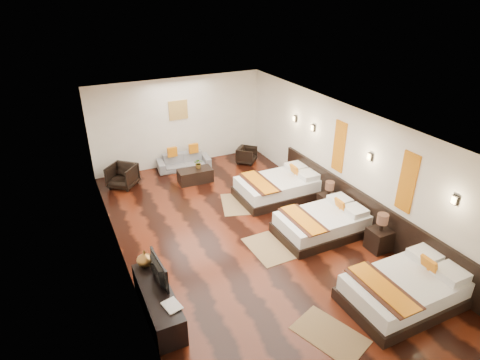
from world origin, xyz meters
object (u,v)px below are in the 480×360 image
bed_near (405,290)px  armchair_right (247,155)px  bed_far (278,187)px  book (165,309)px  sofa (184,162)px  armchair_left (122,176)px  tv (155,271)px  coffee_table (195,176)px  nightstand_a (379,237)px  tv_console (158,302)px  figurine (145,258)px  nightstand_b (328,201)px  table_plant (199,163)px  bed_mid (322,223)px

bed_near → armchair_right: (0.25, 7.02, -0.02)m
bed_far → book: bearing=-140.9°
sofa → armchair_left: 2.04m
tv → coffee_table: tv is taller
nightstand_a → bed_far: bearing=103.6°
tv_console → figurine: 0.90m
tv_console → sofa: 6.29m
figurine → tv_console: bearing=-90.0°
nightstand_a → book: bearing=-176.4°
nightstand_b → sofa: bearing=121.2°
tv_console → table_plant: bearing=61.8°
bed_mid → figurine: bearing=-178.9°
nightstand_b → armchair_right: 3.72m
book → armchair_left: size_ratio=0.47×
nightstand_b → bed_near: bearing=-102.7°
nightstand_a → tv_console: 4.95m
bed_far → table_plant: 2.52m
bed_near → book: size_ratio=6.45×
nightstand_b → figurine: bearing=-170.1°
armchair_left → armchair_right: size_ratio=1.26×
tv → armchair_left: 5.17m
bed_mid → tv_console: (-4.20, -0.86, 0.00)m
nightstand_a → armchair_right: (-0.50, 5.54, -0.05)m
bed_near → armchair_left: 7.99m
nightstand_b → figurine: 5.04m
armchair_right → tv: bearing=-176.6°
bed_far → figurine: (-4.20, -2.11, 0.42)m
sofa → table_plant: bearing=-75.6°
tv_console → table_plant: size_ratio=5.99×
figurine → armchair_right: size_ratio=0.55×
bed_far → book: size_ratio=6.47×
armchair_left → table_plant: bearing=27.4°
figurine → armchair_left: (0.44, 4.59, -0.38)m
sofa → bed_near: bearing=-70.5°
bed_mid → bed_far: (0.00, 2.03, 0.02)m
nightstand_a → armchair_left: 7.17m
bed_mid → nightstand_a: (0.75, -1.07, 0.04)m
bed_far → sofa: bed_far is taller
nightstand_b → sofa: nightstand_b is taller
table_plant → tv: bearing=-118.9°
bed_near → table_plant: size_ratio=7.38×
nightstand_a → figurine: nightstand_a is taller
tv → armchair_left: size_ratio=1.14×
coffee_table → nightstand_b: bearing=-51.0°
nightstand_a → nightstand_b: bearing=90.0°
nightstand_b → tv_console: bearing=-161.6°
bed_far → armchair_left: bed_far is taller
bed_mid → nightstand_a: 1.30m
tv → table_plant: bearing=-32.2°
figurine → bed_mid: bearing=1.1°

